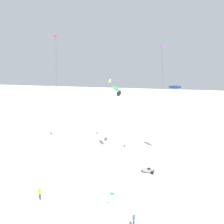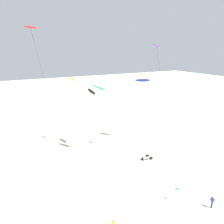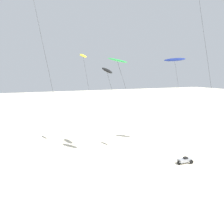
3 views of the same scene
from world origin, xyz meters
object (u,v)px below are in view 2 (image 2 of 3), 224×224
kite_red (31,31)px  beach_buggy (147,157)px  kite_purple (157,50)px  kite_navy (143,80)px  kite_green (99,88)px  marker_flag (176,192)px  kite_black (92,92)px  kite_flyer_middle (212,202)px  kite_yellow (73,80)px

kite_red → beach_buggy: 27.41m
kite_red → kite_purple: size_ratio=1.11×
kite_navy → kite_green: kite_navy is taller
kite_navy → kite_purple: size_ratio=0.68×
kite_red → marker_flag: (13.64, -14.61, -20.01)m
kite_navy → kite_black: 10.61m
kite_navy → beach_buggy: size_ratio=6.57×
kite_green → marker_flag: (3.23, -16.41, -11.23)m
kite_red → kite_black: 15.14m
kite_black → beach_buggy: 15.69m
kite_flyer_middle → kite_purple: bearing=83.6°
kite_yellow → kite_black: bearing=-48.4°
kite_red → kite_yellow: size_ratio=1.58×
kite_purple → marker_flag: 21.42m
kite_purple → kite_yellow: size_ratio=1.42×
kite_navy → kite_black: bearing=170.3°
kite_navy → kite_purple: bearing=-108.2°
marker_flag → kite_purple: bearing=66.7°
kite_red → beach_buggy: bearing=-12.7°
kite_red → kite_flyer_middle: size_ratio=13.36×
kite_red → kite_green: 13.73m
kite_red → kite_green: bearing=9.8°
kite_flyer_middle → beach_buggy: (0.22, 13.72, -0.46)m
kite_purple → beach_buggy: (-1.39, -0.57, -18.58)m
kite_navy → kite_purple: 8.94m
kite_green → kite_red: bearing=-170.2°
kite_yellow → marker_flag: kite_yellow is taller
kite_yellow → kite_black: 4.25m
kite_green → kite_black: size_ratio=1.09×
marker_flag → kite_flyer_middle: bearing=-42.4°
marker_flag → kite_red: bearing=133.0°
kite_green → beach_buggy: (6.71, -5.66, -12.29)m
kite_black → kite_flyer_middle: 25.72m
kite_yellow → beach_buggy: (9.35, -11.59, -13.01)m
kite_yellow → beach_buggy: bearing=-51.1°
kite_yellow → beach_buggy: size_ratio=6.83×
kite_yellow → beach_buggy: kite_yellow is taller
kite_purple → beach_buggy: size_ratio=9.68×
kite_yellow → kite_flyer_middle: size_ratio=8.48×
kite_purple → marker_flag: bearing=-113.3°
kite_red → beach_buggy: size_ratio=10.76×
kite_red → kite_purple: bearing=-10.1°
kite_purple → kite_yellow: kite_purple is taller
beach_buggy → marker_flag: 11.34m
kite_purple → beach_buggy: bearing=-157.6°
kite_purple → kite_flyer_middle: size_ratio=12.02×
kite_navy → kite_flyer_middle: bearing=-100.2°
kite_flyer_middle → kite_red: bearing=133.8°
kite_navy → kite_black: size_ratio=1.12×
kite_purple → kite_green: bearing=147.8°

